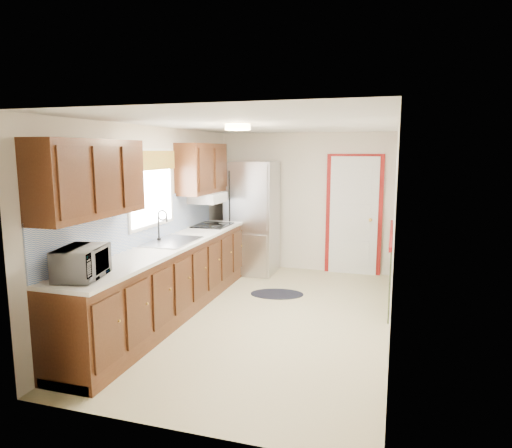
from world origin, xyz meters
The scene contains 8 objects.
room_shell centered at (0.00, 0.00, 1.20)m, with size 3.20×5.20×2.52m.
kitchen_run centered at (-1.24, -0.29, 0.81)m, with size 0.63×4.00×2.20m.
back_wall_trim centered at (0.99, 2.21, 0.89)m, with size 1.12×2.30×2.08m.
ceiling_fixture centered at (-0.30, -0.20, 2.36)m, with size 0.30×0.30×0.06m, color #FFD88C.
microwave centered at (-1.20, -1.95, 1.12)m, with size 0.52×0.29×0.35m, color white.
refrigerator centered at (-0.82, 2.05, 0.96)m, with size 0.80×0.80×1.92m.
rug centered at (-0.10, 0.93, 0.01)m, with size 0.78×0.50×0.01m, color black.
cooktop centered at (-1.19, 1.14, 0.95)m, with size 0.50×0.60×0.02m, color black.
Camera 1 is at (1.48, -5.34, 2.09)m, focal length 32.00 mm.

